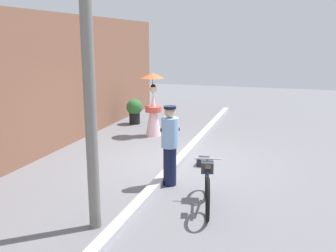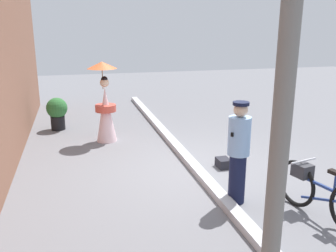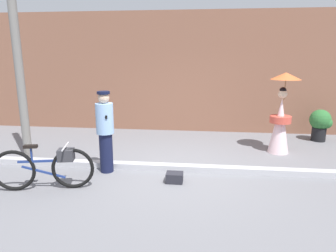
{
  "view_description": "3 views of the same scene",
  "coord_description": "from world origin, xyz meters",
  "px_view_note": "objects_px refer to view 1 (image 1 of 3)",
  "views": [
    {
      "loc": [
        -8.38,
        -2.37,
        2.89
      ],
      "look_at": [
        -0.03,
        0.27,
        0.87
      ],
      "focal_mm": 40.93,
      "sensor_mm": 36.0,
      "label": 1
    },
    {
      "loc": [
        -6.25,
        2.15,
        2.7
      ],
      "look_at": [
        -0.2,
        0.57,
        0.96
      ],
      "focal_mm": 39.0,
      "sensor_mm": 36.0,
      "label": 2
    },
    {
      "loc": [
        0.44,
        -5.79,
        2.28
      ],
      "look_at": [
        -0.28,
        0.4,
        0.82
      ],
      "focal_mm": 32.58,
      "sensor_mm": 36.0,
      "label": 3
    }
  ],
  "objects_px": {
    "backpack_on_pavement": "(203,161)",
    "person_with_parasol": "(153,106)",
    "utility_pole": "(89,73)",
    "person_officer": "(170,144)",
    "bicycle_near_officer": "(207,184)",
    "potted_plant_by_door": "(135,109)"
  },
  "relations": [
    {
      "from": "potted_plant_by_door",
      "to": "backpack_on_pavement",
      "type": "distance_m",
      "value": 4.87
    },
    {
      "from": "bicycle_near_officer",
      "to": "person_officer",
      "type": "relative_size",
      "value": 1.04
    },
    {
      "from": "person_officer",
      "to": "backpack_on_pavement",
      "type": "distance_m",
      "value": 1.63
    },
    {
      "from": "bicycle_near_officer",
      "to": "potted_plant_by_door",
      "type": "relative_size",
      "value": 1.95
    },
    {
      "from": "backpack_on_pavement",
      "to": "person_with_parasol",
      "type": "bearing_deg",
      "value": 41.71
    },
    {
      "from": "person_officer",
      "to": "bicycle_near_officer",
      "type": "bearing_deg",
      "value": -129.5
    },
    {
      "from": "backpack_on_pavement",
      "to": "utility_pole",
      "type": "height_order",
      "value": "utility_pole"
    },
    {
      "from": "bicycle_near_officer",
      "to": "person_with_parasol",
      "type": "relative_size",
      "value": 0.89
    },
    {
      "from": "person_officer",
      "to": "person_with_parasol",
      "type": "relative_size",
      "value": 0.85
    },
    {
      "from": "person_with_parasol",
      "to": "utility_pole",
      "type": "height_order",
      "value": "utility_pole"
    },
    {
      "from": "person_officer",
      "to": "potted_plant_by_door",
      "type": "relative_size",
      "value": 1.87
    },
    {
      "from": "person_with_parasol",
      "to": "bicycle_near_officer",
      "type": "bearing_deg",
      "value": -149.82
    },
    {
      "from": "person_with_parasol",
      "to": "potted_plant_by_door",
      "type": "bearing_deg",
      "value": 40.86
    },
    {
      "from": "potted_plant_by_door",
      "to": "backpack_on_pavement",
      "type": "xyz_separation_m",
      "value": [
        -3.64,
        -3.21,
        -0.4
      ]
    },
    {
      "from": "utility_pole",
      "to": "potted_plant_by_door",
      "type": "bearing_deg",
      "value": 17.57
    },
    {
      "from": "person_officer",
      "to": "utility_pole",
      "type": "height_order",
      "value": "utility_pole"
    },
    {
      "from": "utility_pole",
      "to": "person_with_parasol",
      "type": "bearing_deg",
      "value": 10.72
    },
    {
      "from": "bicycle_near_officer",
      "to": "potted_plant_by_door",
      "type": "bearing_deg",
      "value": 32.89
    },
    {
      "from": "bicycle_near_officer",
      "to": "utility_pole",
      "type": "bearing_deg",
      "value": 130.04
    },
    {
      "from": "person_officer",
      "to": "person_with_parasol",
      "type": "height_order",
      "value": "person_with_parasol"
    },
    {
      "from": "backpack_on_pavement",
      "to": "utility_pole",
      "type": "bearing_deg",
      "value": 164.14
    },
    {
      "from": "person_officer",
      "to": "backpack_on_pavement",
      "type": "height_order",
      "value": "person_officer"
    }
  ]
}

